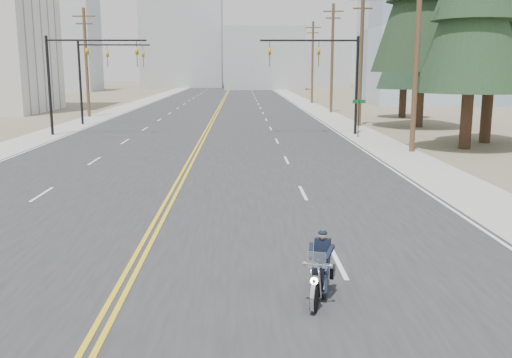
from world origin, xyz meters
The scene contains 22 objects.
ground_plane centered at (0.00, 0.00, 0.00)m, with size 400.00×400.00×0.00m, color #776D56.
road centered at (0.00, 70.00, 0.01)m, with size 20.00×200.00×0.01m, color #303033.
sidewalk_left centered at (-11.50, 70.00, 0.01)m, with size 3.00×200.00×0.01m, color #A5A5A0.
sidewalk_right centered at (11.50, 70.00, 0.01)m, with size 3.00×200.00×0.01m, color #A5A5A0.
traffic_mast_left centered at (-8.98, 32.00, 4.94)m, with size 7.10×0.26×7.00m.
traffic_mast_right centered at (8.98, 32.00, 4.94)m, with size 7.10×0.26×7.00m.
traffic_mast_far centered at (-9.31, 40.00, 4.87)m, with size 6.10×0.26×7.00m.
street_sign centered at (10.80, 30.00, 1.80)m, with size 0.90×0.06×2.62m.
utility_pole_b centered at (12.50, 23.00, 5.98)m, with size 2.20×0.30×11.50m.
utility_pole_c centered at (12.50, 38.00, 5.73)m, with size 2.20×0.30×11.00m.
utility_pole_d centered at (12.50, 53.00, 5.98)m, with size 2.20×0.30×11.50m.
utility_pole_e centered at (12.50, 70.00, 5.73)m, with size 2.20×0.30×11.00m.
utility_pole_left centered at (-12.50, 48.00, 5.48)m, with size 2.20×0.30×10.50m.
glass_building centered at (32.00, 70.00, 10.00)m, with size 24.00×16.00×20.00m, color #9EB5CC.
haze_bldg_a centered at (-35.00, 115.00, 11.00)m, with size 14.00×12.00×22.00m, color #B7BCC6.
haze_bldg_b centered at (8.00, 125.00, 7.00)m, with size 18.00×14.00×14.00m, color #ADB2B7.
haze_bldg_c centered at (40.00, 110.00, 9.00)m, with size 16.00×12.00×18.00m, color #B7BCC6.
haze_bldg_d centered at (-12.00, 140.00, 13.00)m, with size 20.00×15.00×26.00m, color #ADB2B7.
haze_bldg_e centered at (25.00, 150.00, 6.00)m, with size 14.00×14.00×12.00m, color #B7BCC6.
haze_bldg_f centered at (-50.00, 130.00, 8.00)m, with size 12.00×12.00×16.00m, color #ADB2B7.
motorcyclist centered at (4.24, 1.77, 0.72)m, with size 0.78×1.83×1.43m, color black, non-canonical shape.
conifer_far centered at (18.54, 46.50, 8.04)m, with size 5.23×5.23×14.01m.
Camera 1 is at (2.61, -9.42, 4.75)m, focal length 40.00 mm.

